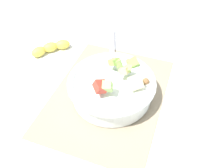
# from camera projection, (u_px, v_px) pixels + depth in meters

# --- Properties ---
(ground_plane) EXTENTS (2.40, 2.40, 0.00)m
(ground_plane) POSITION_uv_depth(u_px,v_px,m) (108.00, 95.00, 0.74)
(ground_plane) COLOR silver
(placemat) EXTENTS (0.44, 0.33, 0.01)m
(placemat) POSITION_uv_depth(u_px,v_px,m) (108.00, 95.00, 0.74)
(placemat) COLOR gray
(placemat) RESTS_ON ground_plane
(salad_bowl) EXTENTS (0.26, 0.26, 0.11)m
(salad_bowl) POSITION_uv_depth(u_px,v_px,m) (112.00, 86.00, 0.71)
(salad_bowl) COLOR white
(salad_bowl) RESTS_ON placemat
(serving_spoon) EXTENTS (0.21, 0.10, 0.01)m
(serving_spoon) POSITION_uv_depth(u_px,v_px,m) (112.00, 50.00, 0.88)
(serving_spoon) COLOR #B7B7BC
(serving_spoon) RESTS_ON placemat
(banana_whole) EXTENTS (0.13, 0.12, 0.04)m
(banana_whole) POSITION_uv_depth(u_px,v_px,m) (51.00, 48.00, 0.88)
(banana_whole) COLOR yellow
(banana_whole) RESTS_ON ground_plane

